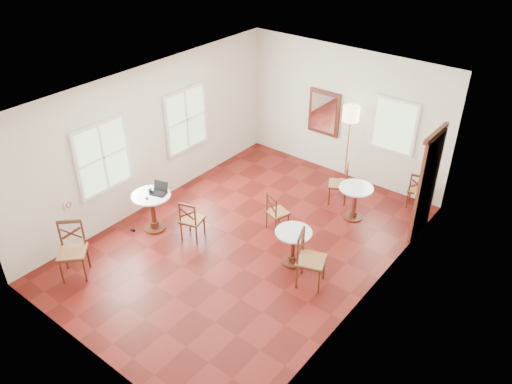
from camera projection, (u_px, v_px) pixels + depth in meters
ground at (246, 242)px, 9.94m from camera, size 7.00×7.00×0.00m
room_shell at (252, 149)px, 9.15m from camera, size 5.02×7.02×3.01m
cafe_table_near at (153, 208)px, 10.06m from camera, size 0.76×0.76×0.80m
cafe_table_mid at (293, 244)px, 9.20m from camera, size 0.66×0.66×0.70m
cafe_table_back at (355, 199)px, 10.41m from camera, size 0.69×0.69×0.73m
chair_near_a at (192, 220)px, 9.83m from camera, size 0.50×0.50×0.87m
chair_near_b at (72, 251)px, 8.89m from camera, size 0.68×0.68×1.04m
chair_mid_a at (277, 212)px, 10.09m from camera, size 0.47×0.47×0.82m
chair_mid_b at (310, 259)px, 8.69m from camera, size 0.61×0.61×1.04m
chair_back_a at (418, 190)px, 10.79m from camera, size 0.45×0.45×0.83m
chair_back_b at (339, 184)px, 10.94m from camera, size 0.56×0.56×0.89m
floor_lamp at (351, 119)px, 11.02m from camera, size 0.36×0.36×1.87m
laptop at (159, 190)px, 9.93m from camera, size 0.36×0.33×0.22m
mouse at (147, 198)px, 9.76m from camera, size 0.10×0.07×0.03m
navy_mug at (150, 191)px, 9.93m from camera, size 0.11×0.07×0.08m
water_glass at (151, 191)px, 9.92m from camera, size 0.05×0.05×0.09m
power_adapter at (133, 230)px, 10.25m from camera, size 0.09×0.06×0.04m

